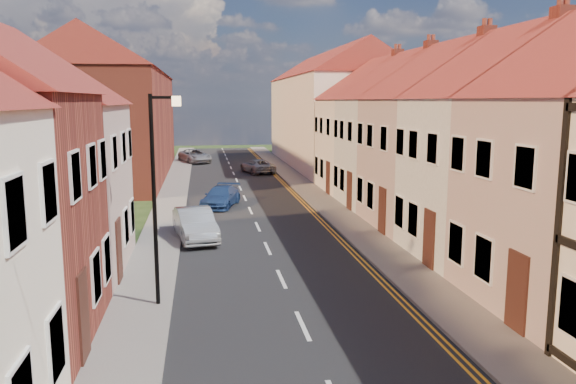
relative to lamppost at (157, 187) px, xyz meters
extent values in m
cube|color=black|center=(3.81, 10.00, -3.53)|extent=(7.00, 90.00, 0.02)
cube|color=slate|center=(-0.59, 10.00, -3.48)|extent=(1.80, 90.00, 0.12)
cube|color=slate|center=(8.21, 10.00, -3.48)|extent=(1.80, 90.00, 0.12)
cube|color=silver|center=(13.11, 3.50, -0.54)|extent=(8.00, 5.00, 6.00)
cube|color=#983B2C|center=(13.11, 1.60, 4.66)|extent=(0.60, 0.60, 1.60)
cube|color=#B39C8D|center=(13.11, 8.90, -0.54)|extent=(8.00, 5.80, 6.00)
cube|color=#983B2C|center=(13.11, 6.60, 4.66)|extent=(0.60, 0.60, 1.60)
cube|color=silver|center=(13.11, 14.30, -0.54)|extent=(8.00, 5.00, 6.00)
cube|color=#983B2C|center=(13.11, 12.40, 4.66)|extent=(0.60, 0.60, 1.60)
cube|color=white|center=(13.11, 19.70, -0.54)|extent=(8.00, 5.80, 6.00)
cube|color=#983B2C|center=(13.11, 17.40, 4.66)|extent=(0.60, 0.60, 1.60)
cube|color=white|center=(13.11, 35.00, 0.46)|extent=(8.00, 24.00, 8.00)
cube|color=#983B2C|center=(-5.49, 30.00, 0.46)|extent=(8.00, 24.00, 8.00)
cylinder|color=black|center=(-0.09, 0.00, -0.42)|extent=(0.12, 0.12, 6.00)
cube|color=black|center=(0.26, 0.00, 2.48)|extent=(0.70, 0.08, 0.08)
cube|color=#FFD899|center=(0.61, 0.00, 2.38)|extent=(0.25, 0.15, 0.28)
imported|color=#A7ABAE|center=(0.90, 7.97, -2.86)|extent=(2.13, 4.31, 1.36)
imported|color=navy|center=(2.27, 15.47, -2.97)|extent=(2.69, 4.23, 1.14)
imported|color=#9DA0A5|center=(0.61, 38.79, -2.88)|extent=(3.60, 5.19, 1.32)
imported|color=gray|center=(5.79, 30.00, -2.96)|extent=(2.91, 4.54, 1.16)
camera|label=1|loc=(1.27, -15.93, 2.40)|focal=35.00mm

